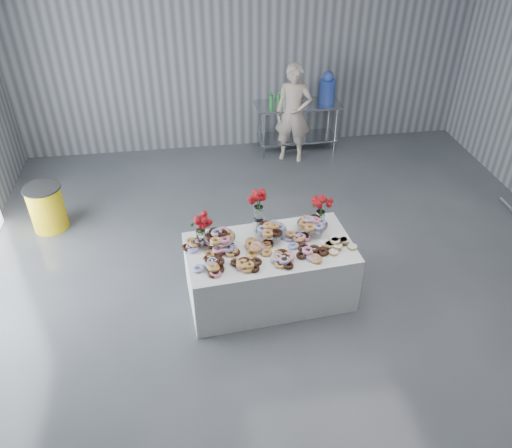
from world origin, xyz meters
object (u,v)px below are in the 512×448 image
at_px(trash_barrel, 47,208).
at_px(person, 293,114).
at_px(display_table, 269,272).
at_px(water_jug, 327,88).
at_px(prep_table, 298,119).

bearing_deg(trash_barrel, person, 21.92).
height_order(display_table, water_jug, water_jug).
xyz_separation_m(display_table, water_jug, (1.65, 3.74, 0.77)).
height_order(water_jug, person, person).
bearing_deg(prep_table, water_jug, -0.00).
xyz_separation_m(prep_table, person, (-0.15, -0.30, 0.23)).
bearing_deg(water_jug, trash_barrel, -157.66).
height_order(person, trash_barrel, person).
distance_m(display_table, person, 3.62).
relative_size(display_table, trash_barrel, 2.83).
xyz_separation_m(water_jug, trash_barrel, (-4.54, -1.87, -0.81)).
bearing_deg(prep_table, display_table, -107.14).
bearing_deg(water_jug, prep_table, 180.00).
xyz_separation_m(display_table, person, (1.00, 3.44, 0.48)).
bearing_deg(prep_table, trash_barrel, -155.21).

